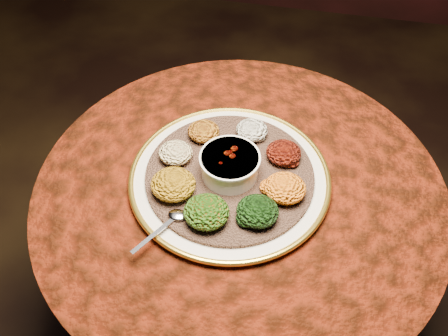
# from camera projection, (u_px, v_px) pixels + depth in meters

# --- Properties ---
(table) EXTENTS (0.96, 0.96, 0.73)m
(table) POSITION_uv_depth(u_px,v_px,m) (238.00, 230.00, 1.29)
(table) COLOR black
(table) RESTS_ON ground
(platter) EXTENTS (0.57, 0.57, 0.02)m
(platter) POSITION_uv_depth(u_px,v_px,m) (230.00, 178.00, 1.16)
(platter) COLOR silver
(platter) RESTS_ON table
(injera) EXTENTS (0.43, 0.43, 0.01)m
(injera) POSITION_uv_depth(u_px,v_px,m) (230.00, 175.00, 1.15)
(injera) COLOR brown
(injera) RESTS_ON platter
(stew_bowl) EXTENTS (0.14, 0.14, 0.06)m
(stew_bowl) POSITION_uv_depth(u_px,v_px,m) (230.00, 164.00, 1.12)
(stew_bowl) COLOR white
(stew_bowl) RESTS_ON injera
(spoon) EXTENTS (0.09, 0.13, 0.01)m
(spoon) POSITION_uv_depth(u_px,v_px,m) (174.00, 218.00, 1.06)
(spoon) COLOR silver
(spoon) RESTS_ON injera
(portion_ayib) EXTENTS (0.08, 0.07, 0.04)m
(portion_ayib) POSITION_uv_depth(u_px,v_px,m) (252.00, 130.00, 1.21)
(portion_ayib) COLOR silver
(portion_ayib) RESTS_ON injera
(portion_kitfo) EXTENTS (0.08, 0.08, 0.04)m
(portion_kitfo) POSITION_uv_depth(u_px,v_px,m) (284.00, 153.00, 1.16)
(portion_kitfo) COLOR black
(portion_kitfo) RESTS_ON injera
(portion_tikil) EXTENTS (0.09, 0.09, 0.04)m
(portion_tikil) POSITION_uv_depth(u_px,v_px,m) (285.00, 188.00, 1.09)
(portion_tikil) COLOR #BA850F
(portion_tikil) RESTS_ON injera
(portion_gomen) EXTENTS (0.09, 0.09, 0.04)m
(portion_gomen) POSITION_uv_depth(u_px,v_px,m) (258.00, 211.00, 1.05)
(portion_gomen) COLOR black
(portion_gomen) RESTS_ON injera
(portion_mixveg) EXTENTS (0.10, 0.09, 0.05)m
(portion_mixveg) POSITION_uv_depth(u_px,v_px,m) (206.00, 212.00, 1.05)
(portion_mixveg) COLOR #A1250A
(portion_mixveg) RESTS_ON injera
(portion_kik) EXTENTS (0.10, 0.10, 0.05)m
(portion_kik) POSITION_uv_depth(u_px,v_px,m) (173.00, 184.00, 1.10)
(portion_kik) COLOR #A5700E
(portion_kik) RESTS_ON injera
(portion_timatim) EXTENTS (0.08, 0.08, 0.04)m
(portion_timatim) POSITION_uv_depth(u_px,v_px,m) (176.00, 153.00, 1.16)
(portion_timatim) COLOR maroon
(portion_timatim) RESTS_ON injera
(portion_shiro) EXTENTS (0.08, 0.07, 0.04)m
(portion_shiro) POSITION_uv_depth(u_px,v_px,m) (204.00, 131.00, 1.21)
(portion_shiro) COLOR #A56313
(portion_shiro) RESTS_ON injera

